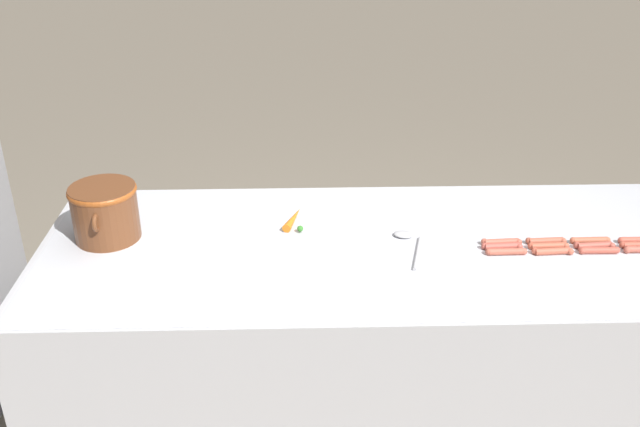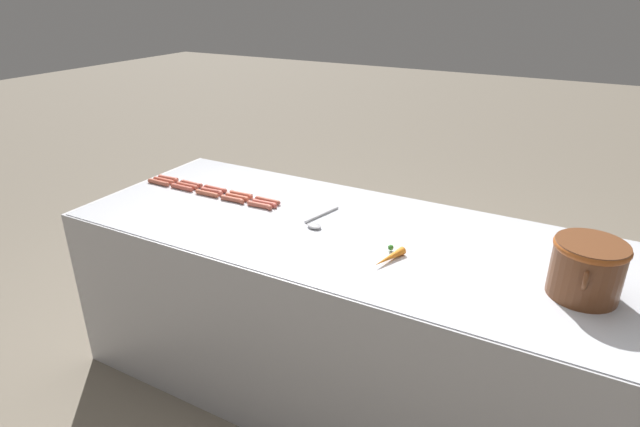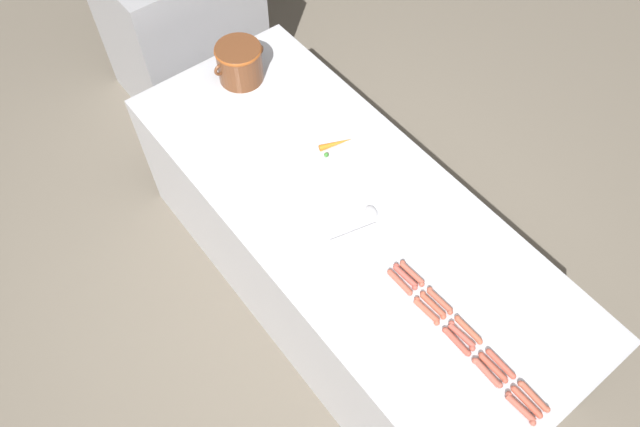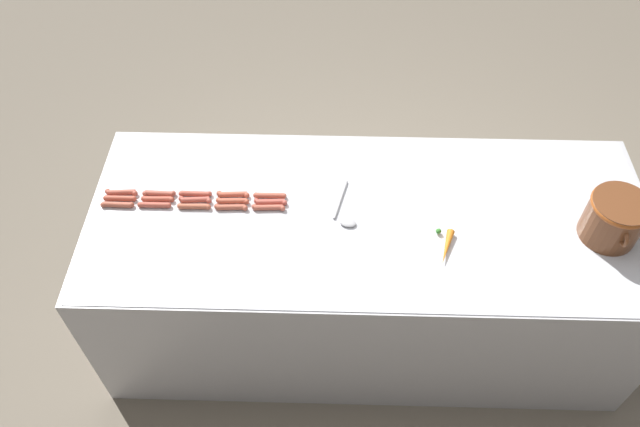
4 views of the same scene
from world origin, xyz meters
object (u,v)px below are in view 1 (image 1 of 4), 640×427
serving_spoon (408,240)px  hot_dog_12 (590,240)px  hot_dog_14 (501,242)px  hot_dog_6 (640,245)px  hot_dog_11 (638,240)px  hot_dog_13 (546,241)px  hot_dog_7 (594,246)px  hot_dog_8 (548,246)px  hot_dog_2 (599,250)px  bean_pot (105,210)px  hot_dog_4 (506,252)px  hot_dog_9 (502,246)px  hot_dog_3 (553,251)px  carrot (294,219)px

serving_spoon → hot_dog_12: bearing=-92.2°
hot_dog_14 → hot_dog_6: bearing=-94.1°
hot_dog_11 → hot_dog_13: bearing=89.4°
hot_dog_7 → hot_dog_8: (0.00, 0.16, 0.00)m
hot_dog_6 → hot_dog_14: (0.03, 0.48, 0.00)m
hot_dog_2 → bean_pot: size_ratio=0.49×
hot_dog_7 → serving_spoon: (0.06, 0.64, -0.00)m
hot_dog_4 → hot_dog_14: size_ratio=1.00×
hot_dog_2 → serving_spoon: 0.66m
hot_dog_4 → hot_dog_14: (0.07, -0.00, 0.00)m
hot_dog_8 → serving_spoon: size_ratio=0.54×
hot_dog_2 → hot_dog_4: 0.32m
hot_dog_9 → hot_dog_14: bearing=-11.4°
hot_dog_9 → bean_pot: 1.40m
hot_dog_9 → hot_dog_11: bearing=-86.4°
hot_dog_6 → serving_spoon: hot_dog_6 is taller
hot_dog_2 → hot_dog_6: 0.16m
hot_dog_9 → hot_dog_13: (0.03, -0.17, 0.00)m
hot_dog_13 → hot_dog_2: bearing=-113.7°
hot_dog_2 → hot_dog_6: (0.03, -0.16, 0.00)m
bean_pot → hot_dog_8: bearing=-94.7°
hot_dog_3 → hot_dog_4: 0.16m
hot_dog_3 → hot_dog_13: same height
hot_dog_2 → carrot: carrot is taller
hot_dog_9 → hot_dog_4: bearing=-171.1°
hot_dog_12 → hot_dog_13: 0.16m
hot_dog_3 → bean_pot: 1.57m
hot_dog_2 → hot_dog_4: bearing=89.8°
hot_dog_2 → hot_dog_13: same height
hot_dog_7 → hot_dog_14: (0.04, 0.32, 0.00)m
hot_dog_11 → bean_pot: (0.10, 1.88, 0.10)m
hot_dog_11 → serving_spoon: size_ratio=0.54×
hot_dog_7 → hot_dog_4: bearing=95.8°
hot_dog_9 → hot_dog_14: size_ratio=1.00×
hot_dog_9 → hot_dog_13: size_ratio=1.00×
hot_dog_4 → serving_spoon: (0.09, 0.33, -0.00)m
hot_dog_12 → hot_dog_14: (-0.00, 0.32, 0.00)m
hot_dog_13 → serving_spoon: size_ratio=0.54×
carrot → hot_dog_6: bearing=-100.4°
hot_dog_3 → bean_pot: (0.17, 1.56, 0.10)m
hot_dog_13 → hot_dog_4: bearing=113.8°
hot_dog_6 → hot_dog_11: (0.03, -0.01, 0.00)m
hot_dog_13 → serving_spoon: (0.02, 0.49, -0.00)m
hot_dog_11 → bean_pot: size_ratio=0.49×
hot_dog_3 → hot_dog_7: (0.03, -0.16, 0.00)m
hot_dog_7 → hot_dog_12: same height
hot_dog_2 → hot_dog_12: same height
hot_dog_4 → carrot: 0.77m
hot_dog_3 → carrot: carrot is taller
hot_dog_7 → hot_dog_8: bearing=89.1°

